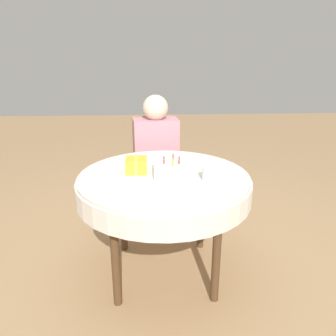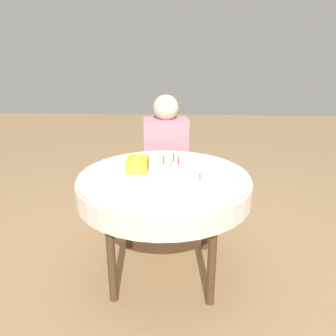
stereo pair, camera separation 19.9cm
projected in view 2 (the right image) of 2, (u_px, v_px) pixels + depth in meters
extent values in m
plane|color=#A37F56|center=(164.00, 271.00, 2.26)|extent=(12.00, 12.00, 0.00)
cylinder|color=silver|center=(164.00, 176.00, 2.03)|extent=(1.06, 1.06, 0.02)
cylinder|color=silver|center=(164.00, 187.00, 2.05)|extent=(1.08, 1.08, 0.13)
cylinder|color=#4C331E|center=(111.00, 251.00, 1.88)|extent=(0.05, 0.05, 0.69)
cylinder|color=#4C331E|center=(212.00, 254.00, 1.86)|extent=(0.05, 0.05, 0.69)
cylinder|color=#4C331E|center=(128.00, 206.00, 2.43)|extent=(0.05, 0.05, 0.69)
cylinder|color=#4C331E|center=(206.00, 208.00, 2.40)|extent=(0.05, 0.05, 0.69)
cube|color=#A37A4C|center=(166.00, 175.00, 2.87)|extent=(0.45, 0.45, 0.04)
cube|color=#A37A4C|center=(165.00, 141.00, 2.97)|extent=(0.37, 0.07, 0.47)
cylinder|color=#A37A4C|center=(146.00, 206.00, 2.76)|extent=(0.04, 0.04, 0.39)
cylinder|color=#A37A4C|center=(188.00, 205.00, 2.78)|extent=(0.04, 0.04, 0.39)
cylinder|color=#A37A4C|center=(146.00, 190.00, 3.10)|extent=(0.04, 0.04, 0.39)
cylinder|color=#A37A4C|center=(184.00, 189.00, 3.12)|extent=(0.04, 0.04, 0.39)
cylinder|color=beige|center=(156.00, 203.00, 2.79)|extent=(0.09, 0.09, 0.43)
cylinder|color=beige|center=(178.00, 202.00, 2.80)|extent=(0.09, 0.09, 0.43)
cube|color=#C67F8E|center=(166.00, 147.00, 2.79)|extent=(0.39, 0.25, 0.48)
sphere|color=beige|center=(166.00, 108.00, 2.67)|extent=(0.21, 0.21, 0.21)
cube|color=white|center=(172.00, 177.00, 1.99)|extent=(0.28, 0.28, 0.00)
cube|color=white|center=(172.00, 170.00, 1.98)|extent=(0.23, 0.23, 0.08)
cylinder|color=red|center=(179.00, 161.00, 1.95)|extent=(0.01, 0.01, 0.05)
cylinder|color=red|center=(174.00, 158.00, 2.01)|extent=(0.01, 0.01, 0.05)
cylinder|color=red|center=(163.00, 160.00, 1.96)|extent=(0.01, 0.01, 0.05)
cylinder|color=gold|center=(172.00, 162.00, 1.92)|extent=(0.01, 0.01, 0.05)
cylinder|color=silver|center=(206.00, 175.00, 1.89)|extent=(0.07, 0.07, 0.09)
cube|color=gold|center=(138.00, 164.00, 2.07)|extent=(0.13, 0.13, 0.09)
cube|color=#EAE54C|center=(138.00, 164.00, 2.07)|extent=(0.02, 0.14, 0.10)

